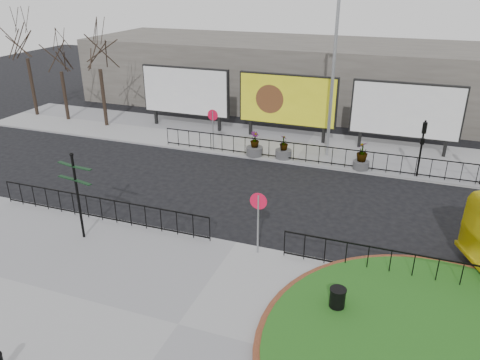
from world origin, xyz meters
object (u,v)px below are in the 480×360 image
at_px(planter_a, 255,147).
at_px(planter_c, 362,158).
at_px(fingerpost_sign, 77,188).
at_px(lamp_post, 333,73).
at_px(planter_b, 284,150).
at_px(litter_bin, 337,300).
at_px(billboard_mid, 287,100).

bearing_deg(planter_a, planter_c, -0.00).
bearing_deg(fingerpost_sign, planter_a, 86.24).
distance_m(lamp_post, planter_b, 5.01).
bearing_deg(planter_a, planter_b, 5.30).
bearing_deg(planter_a, litter_bin, -60.96).
bearing_deg(litter_bin, planter_a, 119.04).
distance_m(litter_bin, planter_b, 13.36).
bearing_deg(billboard_mid, fingerpost_sign, -106.59).
xyz_separation_m(lamp_post, planter_a, (-3.92, -1.60, -4.22)).
height_order(billboard_mid, fingerpost_sign, billboard_mid).
bearing_deg(billboard_mid, planter_c, -34.82).
bearing_deg(lamp_post, billboard_mid, 146.75).
height_order(billboard_mid, planter_a, billboard_mid).
distance_m(litter_bin, planter_a, 13.95).
relative_size(planter_a, planter_b, 1.05).
bearing_deg(planter_b, planter_c, -2.06).
xyz_separation_m(planter_b, planter_c, (4.36, -0.16, 0.17)).
relative_size(billboard_mid, planter_a, 4.39).
bearing_deg(planter_b, lamp_post, 32.89).
xyz_separation_m(fingerpost_sign, planter_b, (5.15, 11.27, -1.70)).
bearing_deg(planter_b, litter_bin, -67.62).
bearing_deg(billboard_mid, litter_bin, -69.61).
relative_size(litter_bin, planter_b, 0.64).
relative_size(fingerpost_sign, planter_a, 2.54).
xyz_separation_m(litter_bin, planter_c, (-0.73, 12.20, 0.20)).
bearing_deg(lamp_post, planter_c, -36.93).
xyz_separation_m(billboard_mid, fingerpost_sign, (-4.38, -14.69, -0.31)).
distance_m(fingerpost_sign, planter_b, 12.51).
relative_size(litter_bin, planter_c, 0.56).
bearing_deg(litter_bin, planter_c, 93.40).
xyz_separation_m(litter_bin, planter_a, (-6.77, 12.20, 0.06)).
bearing_deg(planter_a, lamp_post, 22.21).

